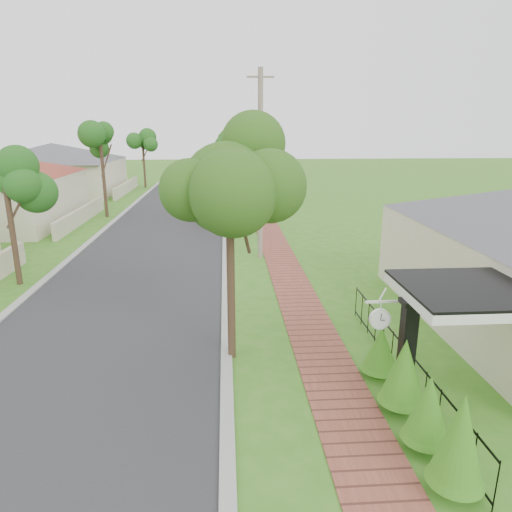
{
  "coord_description": "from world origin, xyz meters",
  "views": [
    {
      "loc": [
        0.7,
        -9.68,
        6.0
      ],
      "look_at": [
        1.76,
        6.14,
        1.5
      ],
      "focal_mm": 32.0,
      "sensor_mm": 36.0,
      "label": 1
    }
  ],
  "objects_px": {
    "near_tree": "(229,177)",
    "parked_car_white": "(218,183)",
    "utility_pole": "(260,166)",
    "parked_car_red": "(221,212)",
    "porch_post": "(406,360)",
    "station_clock": "(380,318)"
  },
  "relations": [
    {
      "from": "porch_post",
      "to": "parked_car_white",
      "type": "distance_m",
      "value": 36.96
    },
    {
      "from": "near_tree",
      "to": "station_clock",
      "type": "bearing_deg",
      "value": -32.84
    },
    {
      "from": "porch_post",
      "to": "near_tree",
      "type": "xyz_separation_m",
      "value": [
        -3.75,
        2.5,
        3.71
      ]
    },
    {
      "from": "parked_car_white",
      "to": "porch_post",
      "type": "bearing_deg",
      "value": -79.28
    },
    {
      "from": "parked_car_white",
      "to": "near_tree",
      "type": "height_order",
      "value": "near_tree"
    },
    {
      "from": "near_tree",
      "to": "utility_pole",
      "type": "relative_size",
      "value": 0.71
    },
    {
      "from": "parked_car_white",
      "to": "station_clock",
      "type": "xyz_separation_m",
      "value": [
        4.09,
        -36.27,
        1.29
      ]
    },
    {
      "from": "porch_post",
      "to": "station_clock",
      "type": "distance_m",
      "value": 1.05
    },
    {
      "from": "parked_car_white",
      "to": "utility_pole",
      "type": "xyz_separation_m",
      "value": [
        2.33,
        -24.44,
        3.64
      ]
    },
    {
      "from": "porch_post",
      "to": "station_clock",
      "type": "height_order",
      "value": "porch_post"
    },
    {
      "from": "porch_post",
      "to": "near_tree",
      "type": "height_order",
      "value": "near_tree"
    },
    {
      "from": "porch_post",
      "to": "utility_pole",
      "type": "bearing_deg",
      "value": 100.42
    },
    {
      "from": "parked_car_red",
      "to": "utility_pole",
      "type": "bearing_deg",
      "value": -88.16
    },
    {
      "from": "station_clock",
      "to": "utility_pole",
      "type": "bearing_deg",
      "value": 98.43
    },
    {
      "from": "porch_post",
      "to": "parked_car_white",
      "type": "bearing_deg",
      "value": 97.13
    },
    {
      "from": "parked_car_red",
      "to": "station_clock",
      "type": "relative_size",
      "value": 5.62
    },
    {
      "from": "parked_car_red",
      "to": "utility_pole",
      "type": "height_order",
      "value": "utility_pole"
    },
    {
      "from": "near_tree",
      "to": "parked_car_white",
      "type": "bearing_deg",
      "value": 91.4
    },
    {
      "from": "porch_post",
      "to": "parked_car_white",
      "type": "relative_size",
      "value": 0.63
    },
    {
      "from": "parked_car_white",
      "to": "station_clock",
      "type": "relative_size",
      "value": 5.04
    },
    {
      "from": "porch_post",
      "to": "parked_car_red",
      "type": "height_order",
      "value": "porch_post"
    },
    {
      "from": "porch_post",
      "to": "parked_car_white",
      "type": "height_order",
      "value": "porch_post"
    }
  ]
}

